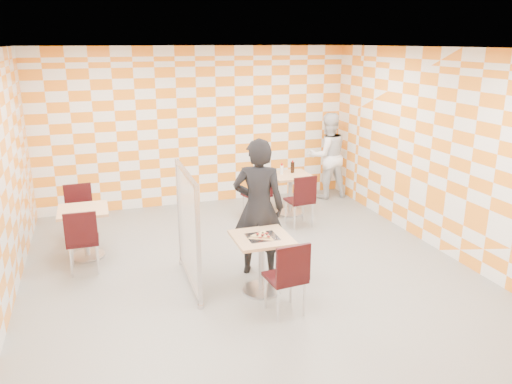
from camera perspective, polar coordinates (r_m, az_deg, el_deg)
room_shell at (r=6.84m, az=-1.69°, el=3.53°), size 7.00×7.00×7.00m
main_table at (r=6.32m, az=0.65°, el=-7.13°), size 0.70×0.70×0.75m
second_table at (r=9.17m, az=3.95°, el=0.57°), size 0.70×0.70×0.75m
empty_table at (r=7.72m, az=-19.02°, el=-3.54°), size 0.70×0.70×0.75m
chair_main_front at (r=5.76m, az=3.77°, el=-9.26°), size 0.46×0.47×0.92m
chair_second_front at (r=8.49m, az=5.27°, el=-0.57°), size 0.45×0.46×0.92m
chair_second_side at (r=8.91m, az=0.56°, el=0.36°), size 0.53×0.52×0.92m
chair_empty_near at (r=7.15m, az=-19.26°, el=-4.86°), size 0.43×0.44×0.92m
chair_empty_far at (r=8.34m, az=-19.53°, el=-1.83°), size 0.44×0.45×0.92m
partition at (r=6.43m, az=-7.77°, el=-4.13°), size 0.08×1.38×1.55m
man_dark at (r=6.67m, az=0.29°, el=-1.79°), size 0.81×0.69×1.89m
man_white at (r=10.18m, az=8.17°, el=4.14°), size 0.85×0.66×1.73m
pizza_on_foil at (r=6.20m, az=0.70°, el=-5.01°), size 0.40×0.40×0.04m
sport_bottle at (r=9.10m, az=2.96°, el=2.60°), size 0.06×0.06×0.20m
soda_bottle at (r=9.21m, az=4.20°, el=2.84°), size 0.07×0.07×0.23m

